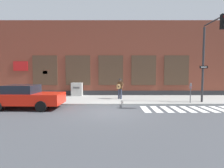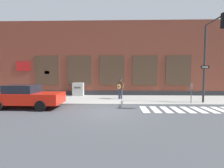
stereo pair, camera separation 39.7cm
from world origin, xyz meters
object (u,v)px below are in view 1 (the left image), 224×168
(busker, at_px, (119,87))
(utility_box, at_px, (77,89))
(red_car, at_px, (25,97))
(traffic_light, at_px, (210,48))
(parking_meter, at_px, (190,90))

(busker, bearing_deg, utility_box, 154.47)
(red_car, bearing_deg, traffic_light, 4.61)
(parking_meter, xyz_separation_m, utility_box, (-9.02, 3.64, -0.33))
(red_car, height_order, parking_meter, parking_meter)
(red_car, height_order, busker, busker)
(red_car, height_order, traffic_light, traffic_light)
(red_car, xyz_separation_m, busker, (6.19, 3.34, 0.30))
(busker, xyz_separation_m, traffic_light, (6.08, -2.35, 2.92))
(red_car, distance_m, traffic_light, 12.73)
(traffic_light, xyz_separation_m, parking_meter, (-0.99, 0.59, -2.93))
(red_car, relative_size, busker, 2.75)
(busker, relative_size, parking_meter, 1.18)
(busker, xyz_separation_m, parking_meter, (5.09, -1.76, -0.01))
(parking_meter, relative_size, utility_box, 1.18)
(parking_meter, bearing_deg, utility_box, 158.02)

